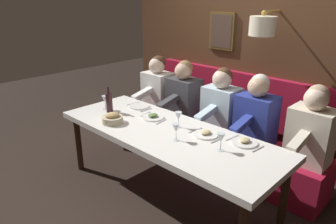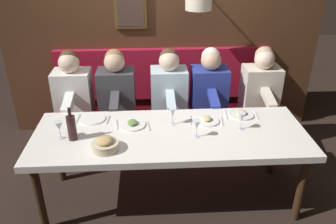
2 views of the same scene
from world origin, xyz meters
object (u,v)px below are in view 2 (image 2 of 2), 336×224
at_px(diner_far, 116,87).
at_px(wine_glass_1, 172,113).
at_px(diner_middle, 169,86).
at_px(wine_glass_0, 241,118).
at_px(wine_glass_3, 59,126).
at_px(diner_nearest, 261,84).
at_px(diner_near, 209,85).
at_px(dining_table, 170,139).
at_px(diner_farthest, 73,88).
at_px(wine_bottle, 72,127).
at_px(bread_bowl, 105,145).
at_px(wine_glass_2, 197,125).

relative_size(diner_far, wine_glass_1, 4.82).
bearing_deg(diner_middle, wine_glass_1, 179.03).
xyz_separation_m(wine_glass_0, wine_glass_3, (-0.07, 1.59, 0.00)).
bearing_deg(diner_far, wine_glass_3, 156.00).
relative_size(diner_nearest, diner_near, 1.00).
distance_m(diner_near, diner_far, 1.03).
bearing_deg(dining_table, diner_nearest, -50.75).
bearing_deg(diner_farthest, diner_far, -90.00).
bearing_deg(diner_nearest, dining_table, 129.25).
height_order(diner_farthest, wine_glass_1, diner_farthest).
xyz_separation_m(diner_far, wine_glass_1, (-0.73, -0.57, 0.04)).
relative_size(diner_near, wine_bottle, 2.64).
distance_m(wine_glass_0, bread_bowl, 1.21).
bearing_deg(wine_glass_1, diner_farthest, 55.07).
relative_size(wine_glass_0, wine_glass_3, 1.00).
distance_m(wine_glass_0, wine_glass_1, 0.62).
bearing_deg(diner_farthest, diner_near, -90.00).
bearing_deg(wine_glass_0, bread_bowl, 102.68).
distance_m(dining_table, wine_bottle, 0.86).
xyz_separation_m(dining_table, diner_near, (0.88, -0.49, 0.14)).
bearing_deg(diner_nearest, wine_glass_2, 138.45).
distance_m(diner_nearest, wine_glass_1, 1.28).
height_order(diner_near, wine_glass_1, diner_near).
bearing_deg(dining_table, wine_glass_2, -112.14).
relative_size(dining_table, diner_nearest, 3.08).
xyz_separation_m(diner_middle, wine_glass_1, (-0.73, 0.01, 0.04)).
xyz_separation_m(dining_table, diner_farthest, (0.88, 1.02, 0.14)).
bearing_deg(wine_glass_1, diner_middle, -0.97).
bearing_deg(wine_bottle, bread_bowl, -121.24).
bearing_deg(diner_nearest, diner_far, 90.00).
relative_size(diner_nearest, diner_far, 1.00).
bearing_deg(diner_near, diner_far, 90.00).
relative_size(diner_near, wine_glass_3, 4.82).
xyz_separation_m(wine_glass_1, wine_bottle, (-0.21, 0.87, -0.00)).
relative_size(diner_middle, wine_glass_3, 4.82).
distance_m(dining_table, wine_glass_3, 0.97).
relative_size(dining_table, diner_far, 3.08).
height_order(wine_glass_3, wine_bottle, wine_bottle).
relative_size(diner_nearest, bread_bowl, 3.60).
bearing_deg(diner_nearest, wine_glass_1, 124.80).
relative_size(wine_glass_1, bread_bowl, 0.75).
height_order(diner_far, wine_bottle, diner_far).
xyz_separation_m(diner_near, wine_glass_3, (-0.92, 1.45, 0.04)).
distance_m(wine_glass_1, wine_glass_2, 0.31).
bearing_deg(diner_far, diner_near, -90.00).
xyz_separation_m(dining_table, diner_nearest, (0.88, -1.08, 0.14)).
bearing_deg(wine_glass_2, wine_glass_0, -74.85).
xyz_separation_m(dining_table, diner_far, (0.88, 0.54, 0.14)).
bearing_deg(wine_glass_1, wine_glass_3, 101.23).
relative_size(diner_far, wine_glass_0, 4.82).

